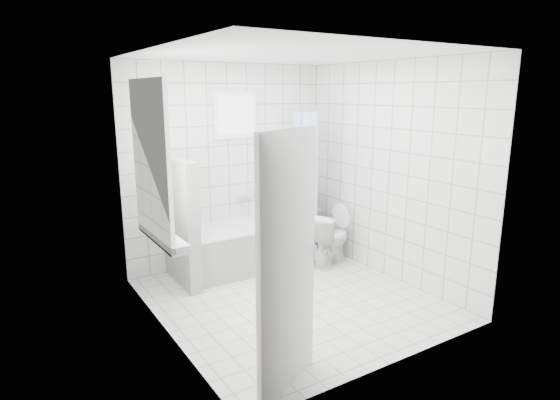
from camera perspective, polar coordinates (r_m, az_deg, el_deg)
ground at (r=5.29m, az=1.40°, el=-11.98°), size 3.00×3.00×0.00m
ceiling at (r=4.81m, az=1.58°, el=17.36°), size 3.00×3.00×0.00m
wall_back at (r=6.17m, az=-6.26°, el=4.23°), size 2.80×0.02×2.60m
wall_front at (r=3.76m, az=14.25°, el=-1.81°), size 2.80×0.02×2.60m
wall_left at (r=4.29m, az=-14.30°, el=-0.00°), size 0.02×3.00×2.60m
wall_right at (r=5.77m, az=13.17°, el=3.34°), size 0.02×3.00×2.60m
window_left at (r=4.53m, az=-15.16°, el=4.49°), size 0.01×0.90×1.40m
window_back at (r=6.11m, az=-5.37°, el=10.29°), size 0.50×0.01×0.50m
window_sill at (r=4.70m, az=-14.10°, el=-4.40°), size 0.18×1.02×0.08m
door at (r=3.45m, az=0.94°, el=-7.99°), size 0.73×0.41×2.00m
bathtub at (r=6.12m, az=-3.85°, el=-5.54°), size 1.70×0.77×0.58m
partition_wall at (r=5.58m, az=-11.98°, el=-2.70°), size 0.15×0.85×1.50m
tiled_ledge at (r=6.91m, az=3.59°, el=-3.47°), size 0.40×0.24×0.55m
toilet at (r=6.22m, az=6.05°, el=-4.69°), size 0.78×0.63×0.70m
curtain_rod at (r=6.19m, az=2.59°, el=10.84°), size 0.02×0.80×0.02m
shower_curtain at (r=6.19m, az=3.19°, el=2.44°), size 0.14×0.48×1.78m
tub_faucet at (r=6.30m, az=-4.58°, el=0.27°), size 0.18×0.06×0.06m
sill_bottles at (r=4.76m, az=-14.51°, el=-2.15°), size 0.15×0.54×0.29m
ledge_bottles at (r=6.78m, az=3.80°, el=-0.33°), size 0.18×0.17×0.25m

